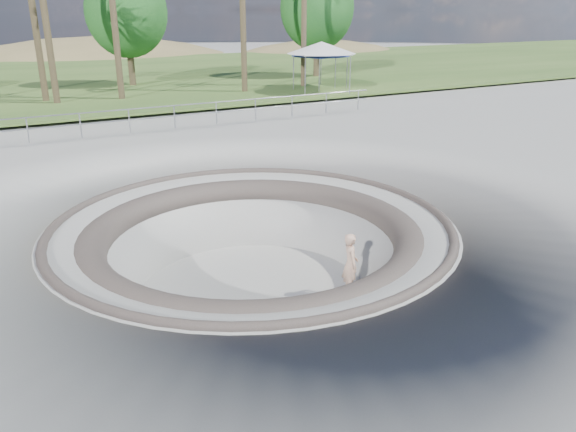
# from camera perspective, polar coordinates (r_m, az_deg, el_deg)

# --- Properties ---
(ground) EXTENTS (180.00, 180.00, 0.00)m
(ground) POSITION_cam_1_polar(r_m,az_deg,el_deg) (14.37, -3.68, -0.77)
(ground) COLOR #9D9C97
(ground) RESTS_ON ground
(skate_bowl) EXTENTS (14.00, 14.00, 4.10)m
(skate_bowl) POSITION_cam_1_polar(r_m,az_deg,el_deg) (15.12, -3.53, -7.25)
(skate_bowl) COLOR #9D9C97
(skate_bowl) RESTS_ON ground
(grass_strip) EXTENTS (180.00, 36.00, 0.12)m
(grass_strip) POSITION_cam_1_polar(r_m,az_deg,el_deg) (46.75, -22.60, 12.69)
(grass_strip) COLOR #355321
(grass_strip) RESTS_ON ground
(distant_hills) EXTENTS (103.20, 45.00, 28.60)m
(distant_hills) POSITION_cam_1_polar(r_m,az_deg,el_deg) (71.01, -21.36, 9.00)
(distant_hills) COLOR brown
(distant_hills) RESTS_ON ground
(safety_railing) EXTENTS (25.00, 0.06, 1.03)m
(safety_railing) POSITION_cam_1_polar(r_m,az_deg,el_deg) (25.20, -15.83, 9.31)
(safety_railing) COLOR gray
(safety_railing) RESTS_ON ground
(skateboard) EXTENTS (0.83, 0.36, 0.08)m
(skateboard) POSITION_cam_1_polar(r_m,az_deg,el_deg) (14.85, 6.23, -7.91)
(skateboard) COLOR brown
(skateboard) RESTS_ON ground
(skater) EXTENTS (0.58, 0.71, 1.68)m
(skater) POSITION_cam_1_polar(r_m,az_deg,el_deg) (14.47, 6.36, -4.90)
(skater) COLOR #D3A589
(skater) RESTS_ON skateboard
(canopy_white) EXTENTS (5.78, 5.78, 3.03)m
(canopy_white) POSITION_cam_1_polar(r_m,az_deg,el_deg) (36.02, 3.42, 16.68)
(canopy_white) COLOR gray
(canopy_white) RESTS_ON ground
(canopy_blue) EXTENTS (5.15, 5.15, 2.65)m
(canopy_blue) POSITION_cam_1_polar(r_m,az_deg,el_deg) (37.86, 3.33, 16.34)
(canopy_blue) COLOR gray
(canopy_blue) RESTS_ON ground
(bushy_tree_mid) EXTENTS (5.37, 4.88, 7.75)m
(bushy_tree_mid) POSITION_cam_1_polar(r_m,az_deg,el_deg) (40.70, -16.10, 19.25)
(bushy_tree_mid) COLOR brown
(bushy_tree_mid) RESTS_ON ground
(bushy_tree_right) EXTENTS (5.68, 5.16, 8.19)m
(bushy_tree_right) POSITION_cam_1_polar(r_m,az_deg,el_deg) (44.94, 2.98, 20.34)
(bushy_tree_right) COLOR brown
(bushy_tree_right) RESTS_ON ground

